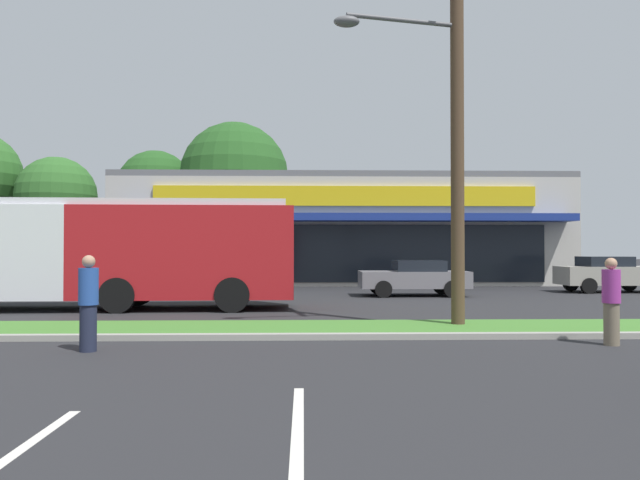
% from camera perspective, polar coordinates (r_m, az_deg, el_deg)
% --- Properties ---
extents(grass_median, '(56.00, 2.20, 0.12)m').
position_cam_1_polar(grass_median, '(13.28, -4.13, -8.35)').
color(grass_median, '#427A2D').
rests_on(grass_median, ground_plane).
extents(curb_lip, '(56.00, 0.24, 0.12)m').
position_cam_1_polar(curb_lip, '(12.07, -4.39, -9.10)').
color(curb_lip, '#99968C').
rests_on(curb_lip, ground_plane).
extents(parking_stripe_2, '(0.12, 4.80, 0.01)m').
position_cam_1_polar(parking_stripe_2, '(5.61, -2.19, -19.27)').
color(parking_stripe_2, silver).
rests_on(parking_stripe_2, ground_plane).
extents(storefront_building, '(23.20, 11.43, 5.67)m').
position_cam_1_polar(storefront_building, '(34.28, 1.85, 0.82)').
color(storefront_building, '#BCB7AD').
rests_on(storefront_building, ground_plane).
extents(tree_left, '(5.68, 5.68, 8.58)m').
position_cam_1_polar(tree_left, '(48.03, -23.63, 3.83)').
color(tree_left, '#473323').
rests_on(tree_left, ground_plane).
extents(tree_mid_left, '(5.77, 5.77, 9.34)m').
position_cam_1_polar(tree_mid_left, '(47.56, -15.29, 4.69)').
color(tree_mid_left, '#473323').
rests_on(tree_mid_left, ground_plane).
extents(tree_mid, '(7.85, 7.85, 11.12)m').
position_cam_1_polar(tree_mid, '(44.77, -8.09, 5.98)').
color(tree_mid, '#473323').
rests_on(tree_mid, ground_plane).
extents(utility_pole, '(3.15, 2.37, 9.49)m').
position_cam_1_polar(utility_pole, '(14.19, 12.28, 12.59)').
color(utility_pole, '#4C3826').
rests_on(utility_pole, ground_plane).
extents(city_bus, '(11.77, 2.94, 3.25)m').
position_cam_1_polar(city_bus, '(19.27, -20.15, -0.92)').
color(city_bus, '#AD191E').
rests_on(city_bus, ground_plane).
extents(car_0, '(4.26, 1.86, 1.41)m').
position_cam_1_polar(car_0, '(24.74, -16.74, -3.33)').
color(car_0, silver).
rests_on(car_0, ground_plane).
extents(car_2, '(4.14, 1.87, 1.50)m').
position_cam_1_polar(car_2, '(28.20, 25.61, -2.88)').
color(car_2, '#9E998C').
rests_on(car_2, ground_plane).
extents(car_4, '(4.15, 2.01, 1.37)m').
position_cam_1_polar(car_4, '(23.69, 8.91, -3.49)').
color(car_4, slate).
rests_on(car_4, ground_plane).
extents(pedestrian_near_bench, '(0.33, 0.33, 1.62)m').
position_cam_1_polar(pedestrian_near_bench, '(12.50, 25.81, -5.23)').
color(pedestrian_near_bench, '#726651').
rests_on(pedestrian_near_bench, ground_plane).
extents(pedestrian_by_pole, '(0.34, 0.34, 1.68)m').
position_cam_1_polar(pedestrian_by_pole, '(11.32, -21.04, -5.58)').
color(pedestrian_by_pole, '#1E2338').
rests_on(pedestrian_by_pole, ground_plane).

